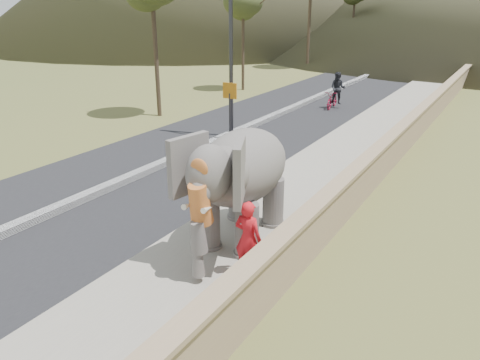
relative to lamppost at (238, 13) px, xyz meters
name	(u,v)px	position (x,y,z in m)	size (l,w,h in m)	color
road	(193,153)	(-0.31, -2.73, -4.86)	(7.00, 120.00, 0.03)	black
median	(193,151)	(-0.31, -2.73, -4.76)	(0.35, 120.00, 0.22)	black
walkway	(320,175)	(4.69, -2.73, -4.80)	(3.00, 120.00, 0.15)	#9E9687
parapet	(373,170)	(6.34, -2.73, -4.32)	(0.30, 120.00, 1.10)	tan
lamppost	(238,13)	(0.00, 0.00, 0.00)	(1.76, 0.36, 8.00)	#323137
signboard	(230,103)	(0.19, -0.91, -3.23)	(0.60, 0.08, 2.40)	#2D2D33
elephant_and_man	(243,183)	(4.71, -7.64, -3.41)	(2.37, 3.84, 2.64)	slate
motorcyclist	(335,94)	(1.43, 7.50, -4.13)	(1.08, 1.80, 1.90)	maroon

